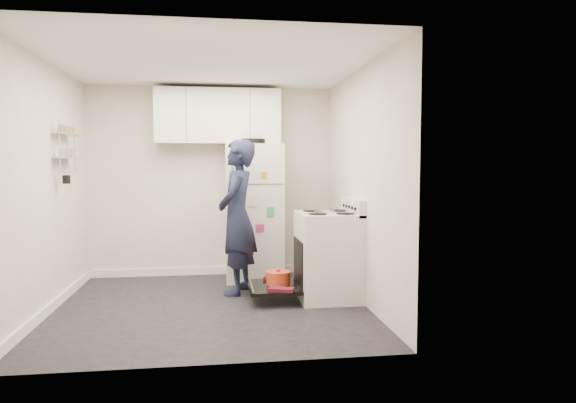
{
  "coord_description": "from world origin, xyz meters",
  "views": [
    {
      "loc": [
        0.07,
        -5.32,
        1.46
      ],
      "look_at": [
        0.89,
        0.54,
        1.05
      ],
      "focal_mm": 32.0,
      "sensor_mm": 36.0,
      "label": 1
    }
  ],
  "objects": [
    {
      "name": "refrigerator",
      "position": [
        0.54,
        1.25,
        0.87
      ],
      "size": [
        0.72,
        0.74,
        1.81
      ],
      "color": "silver",
      "rests_on": "ground"
    },
    {
      "name": "electric_range",
      "position": [
        1.26,
        0.15,
        0.47
      ],
      "size": [
        0.66,
        0.76,
        1.1
      ],
      "color": "silver",
      "rests_on": "ground"
    },
    {
      "name": "open_oven_door",
      "position": [
        0.7,
        0.17,
        0.18
      ],
      "size": [
        0.55,
        0.75,
        0.22
      ],
      "color": "black",
      "rests_on": "ground"
    },
    {
      "name": "wall_shelf_rack",
      "position": [
        -1.52,
        0.49,
        1.68
      ],
      "size": [
        0.14,
        0.6,
        0.61
      ],
      "color": "#B2B2B7",
      "rests_on": "room"
    },
    {
      "name": "person",
      "position": [
        0.3,
        0.53,
        0.88
      ],
      "size": [
        0.59,
        0.74,
        1.76
      ],
      "primitive_type": "imported",
      "rotation": [
        0.0,
        0.0,
        -1.88
      ],
      "color": "#171C34",
      "rests_on": "ground"
    },
    {
      "name": "upper_cabinets",
      "position": [
        0.1,
        1.43,
        2.1
      ],
      "size": [
        1.6,
        0.33,
        0.7
      ],
      "primitive_type": "cube",
      "color": "silver",
      "rests_on": "room"
    },
    {
      "name": "room",
      "position": [
        -0.03,
        0.03,
        1.21
      ],
      "size": [
        3.21,
        3.21,
        2.51
      ],
      "color": "black",
      "rests_on": "ground"
    }
  ]
}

